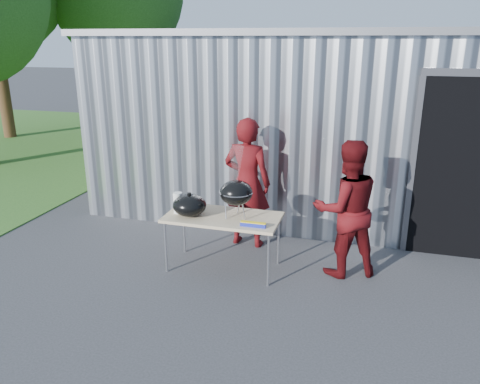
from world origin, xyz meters
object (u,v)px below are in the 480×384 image
(person_cook, at_px, (247,183))
(person_bystander, at_px, (346,209))
(folding_table, at_px, (223,219))
(kettle_grill, at_px, (236,186))

(person_cook, distance_m, person_bystander, 1.56)
(folding_table, distance_m, kettle_grill, 0.49)
(kettle_grill, relative_size, person_cook, 0.49)
(person_bystander, bearing_deg, kettle_grill, -11.78)
(folding_table, bearing_deg, person_bystander, 11.24)
(person_cook, relative_size, person_bystander, 1.07)
(kettle_grill, height_order, person_bystander, person_bystander)
(person_bystander, bearing_deg, folding_table, -12.98)
(kettle_grill, height_order, person_cook, person_cook)
(folding_table, height_order, person_cook, person_cook)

